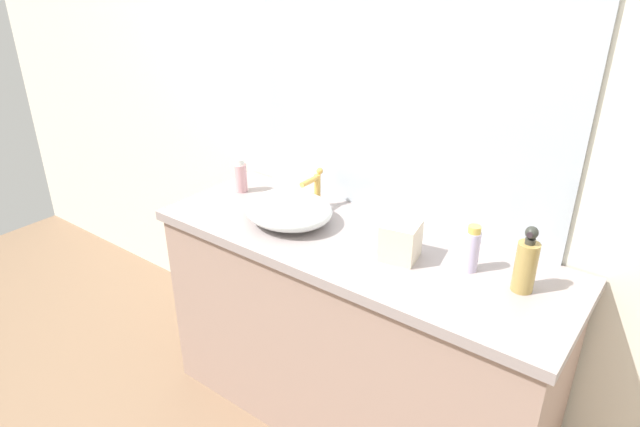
{
  "coord_description": "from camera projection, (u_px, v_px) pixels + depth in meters",
  "views": [
    {
      "loc": [
        1.0,
        -1.15,
        1.9
      ],
      "look_at": [
        -0.15,
        0.38,
        0.97
      ],
      "focal_mm": 31.02,
      "sensor_mm": 36.0,
      "label": 1
    }
  ],
  "objects": [
    {
      "name": "bathroom_wall_rear",
      "position": [
        405.0,
        116.0,
        2.16
      ],
      "size": [
        6.0,
        0.06,
        2.6
      ],
      "primitive_type": "cube",
      "color": "silver",
      "rests_on": "ground"
    },
    {
      "name": "faucet",
      "position": [
        315.0,
        186.0,
        2.33
      ],
      "size": [
        0.03,
        0.14,
        0.17
      ],
      "color": "gold",
      "rests_on": "vanity_counter"
    },
    {
      "name": "wall_mirror_panel",
      "position": [
        402.0,
        84.0,
        2.07
      ],
      "size": [
        1.35,
        0.01,
        1.09
      ],
      "primitive_type": "cube",
      "color": "#B2BCC6",
      "rests_on": "vanity_counter"
    },
    {
      "name": "sink_basin",
      "position": [
        289.0,
        210.0,
        2.22
      ],
      "size": [
        0.37,
        0.32,
        0.11
      ],
      "primitive_type": "ellipsoid",
      "color": "silver",
      "rests_on": "vanity_counter"
    },
    {
      "name": "lotion_bottle",
      "position": [
        472.0,
        249.0,
        1.88
      ],
      "size": [
        0.05,
        0.05,
        0.17
      ],
      "color": "silver",
      "rests_on": "vanity_counter"
    },
    {
      "name": "vanity_counter",
      "position": [
        352.0,
        334.0,
        2.29
      ],
      "size": [
        1.65,
        0.58,
        0.89
      ],
      "color": "gray",
      "rests_on": "ground"
    },
    {
      "name": "tissue_box",
      "position": [
        401.0,
        239.0,
        1.95
      ],
      "size": [
        0.15,
        0.15,
        0.18
      ],
      "color": "beige",
      "rests_on": "vanity_counter"
    },
    {
      "name": "soap_dispenser",
      "position": [
        526.0,
        264.0,
        1.76
      ],
      "size": [
        0.07,
        0.07,
        0.23
      ],
      "color": "#A68846",
      "rests_on": "vanity_counter"
    },
    {
      "name": "perfume_bottle",
      "position": [
        241.0,
        177.0,
        2.5
      ],
      "size": [
        0.05,
        0.05,
        0.15
      ],
      "color": "#D69B9F",
      "rests_on": "vanity_counter"
    }
  ]
}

